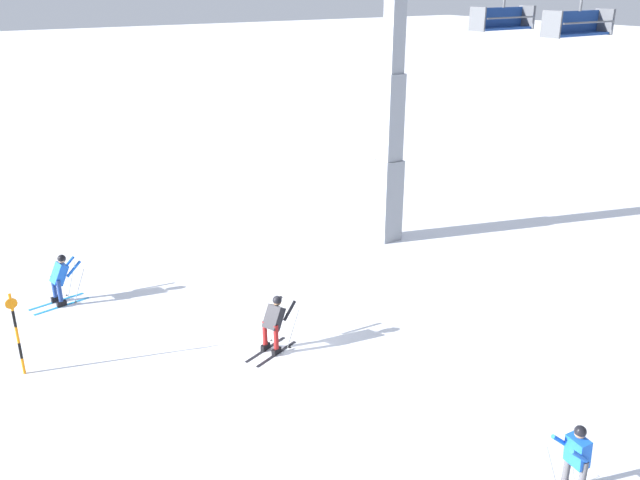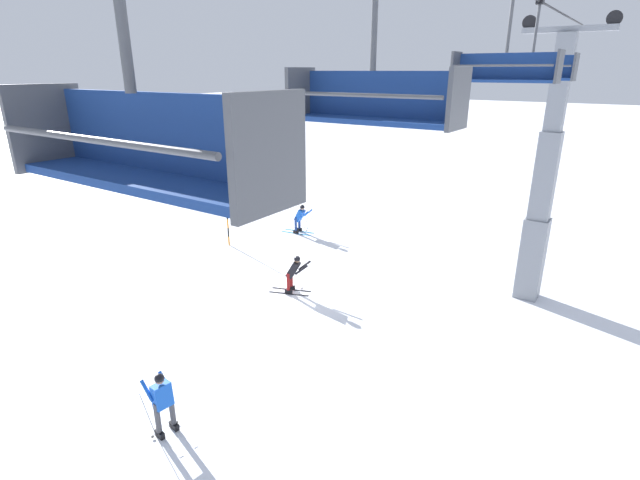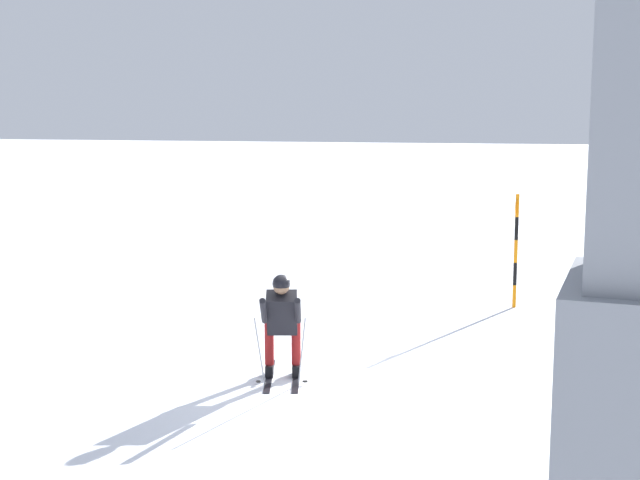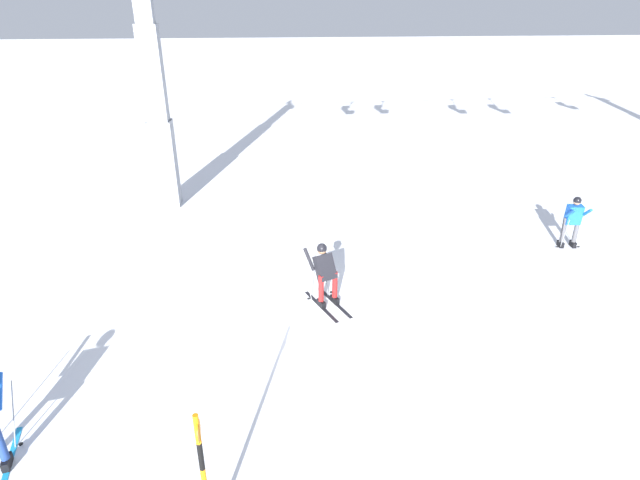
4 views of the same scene
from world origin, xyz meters
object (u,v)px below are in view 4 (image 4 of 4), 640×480
Objects in this scene: lift_tower_near at (155,92)px; trail_marker_pole at (204,477)px; skier_distant_uphill at (573,219)px; skier_carving_main at (325,270)px.

lift_tower_near is 13.82m from trail_marker_pole.
trail_marker_pole is 12.86m from skier_distant_uphill.
lift_tower_near is (-4.70, 7.49, 3.17)m from skier_carving_main.
skier_distant_uphill is (7.74, 2.07, 0.05)m from skier_carving_main.
trail_marker_pole is (-2.40, -5.83, 0.31)m from skier_carving_main.
skier_carving_main is 6.31m from trail_marker_pole.
skier_distant_uphill is (12.44, -5.42, -3.12)m from lift_tower_near.
skier_distant_uphill is at bearing -23.54° from lift_tower_near.
skier_distant_uphill is (10.14, 7.90, -0.26)m from trail_marker_pole.
skier_distant_uphill reaches higher than skier_carving_main.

